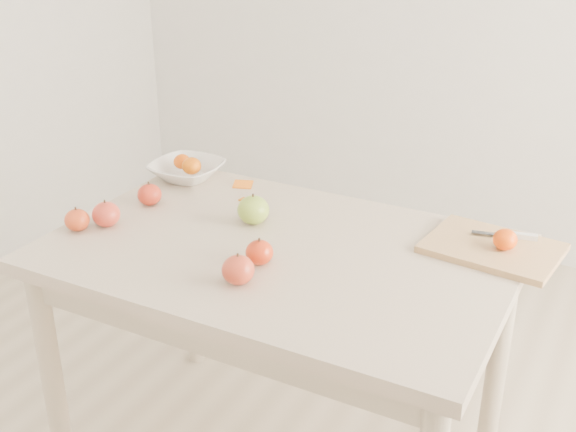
% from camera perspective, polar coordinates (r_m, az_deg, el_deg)
% --- Properties ---
extents(table, '(1.20, 0.80, 0.75)m').
position_cam_1_polar(table, '(1.95, -0.69, -5.07)').
color(table, '#C2AC93').
rests_on(table, ground).
extents(cutting_board, '(0.36, 0.28, 0.02)m').
position_cam_1_polar(cutting_board, '(1.95, 15.86, -2.45)').
color(cutting_board, tan).
rests_on(cutting_board, table).
extents(board_tangerine, '(0.06, 0.06, 0.05)m').
position_cam_1_polar(board_tangerine, '(1.92, 16.78, -1.79)').
color(board_tangerine, red).
rests_on(board_tangerine, cutting_board).
extents(fruit_bowl, '(0.23, 0.23, 0.06)m').
position_cam_1_polar(fruit_bowl, '(2.36, -7.99, 3.57)').
color(fruit_bowl, white).
rests_on(fruit_bowl, table).
extents(bowl_tangerine_near, '(0.06, 0.06, 0.05)m').
position_cam_1_polar(bowl_tangerine_near, '(2.37, -8.37, 4.28)').
color(bowl_tangerine_near, '#D35307').
rests_on(bowl_tangerine_near, fruit_bowl).
extents(bowl_tangerine_far, '(0.06, 0.06, 0.05)m').
position_cam_1_polar(bowl_tangerine_far, '(2.32, -7.63, 3.96)').
color(bowl_tangerine_far, orange).
rests_on(bowl_tangerine_far, fruit_bowl).
extents(orange_peel_a, '(0.07, 0.06, 0.01)m').
position_cam_1_polar(orange_peel_a, '(2.29, -3.58, 2.41)').
color(orange_peel_a, orange).
rests_on(orange_peel_a, table).
extents(orange_peel_b, '(0.05, 0.04, 0.01)m').
position_cam_1_polar(orange_peel_b, '(2.18, -3.22, 1.23)').
color(orange_peel_b, '#CE6E0E').
rests_on(orange_peel_b, table).
extents(paring_knife, '(0.17, 0.06, 0.01)m').
position_cam_1_polar(paring_knife, '(2.00, 17.67, -1.49)').
color(paring_knife, white).
rests_on(paring_knife, cutting_board).
extents(apple_green, '(0.09, 0.09, 0.08)m').
position_cam_1_polar(apple_green, '(2.02, -2.75, 0.48)').
color(apple_green, olive).
rests_on(apple_green, table).
extents(apple_red_d, '(0.07, 0.07, 0.06)m').
position_cam_1_polar(apple_red_d, '(2.06, -16.33, -0.31)').
color(apple_red_d, '#94040D').
rests_on(apple_red_d, table).
extents(apple_red_e, '(0.07, 0.07, 0.06)m').
position_cam_1_polar(apple_red_e, '(1.80, -2.27, -2.89)').
color(apple_red_e, '#910209').
rests_on(apple_red_e, table).
extents(apple_red_c, '(0.08, 0.08, 0.07)m').
position_cam_1_polar(apple_red_c, '(1.72, -3.96, -4.27)').
color(apple_red_c, '#A20D1A').
rests_on(apple_red_c, table).
extents(apple_red_a, '(0.07, 0.07, 0.06)m').
position_cam_1_polar(apple_red_a, '(2.18, -10.89, 1.67)').
color(apple_red_a, '#890706').
rests_on(apple_red_a, table).
extents(apple_red_b, '(0.08, 0.08, 0.07)m').
position_cam_1_polar(apple_red_b, '(2.07, -14.18, 0.13)').
color(apple_red_b, maroon).
rests_on(apple_red_b, table).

